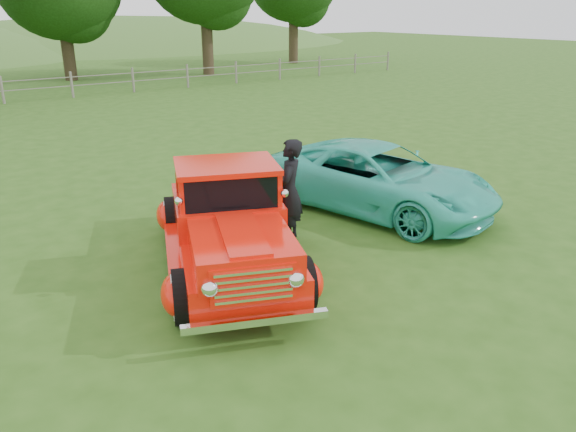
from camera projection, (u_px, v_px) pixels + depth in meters
ground at (321, 298)px, 8.21m from camera, size 140.00×140.00×0.00m
fence_line at (2, 90)px, 24.60m from camera, size 48.00×0.12×1.20m
red_pickup at (228, 222)px, 8.86m from camera, size 3.58×5.27×1.78m
teal_sedan at (378, 178)px, 11.54m from camera, size 3.34×5.33×1.37m
man at (290, 191)px, 9.90m from camera, size 0.81×0.79×1.87m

